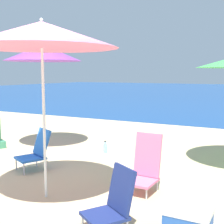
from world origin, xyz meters
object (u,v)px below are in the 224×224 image
at_px(beach_umbrella_purple, 43,53).
at_px(beach_chair_navy, 113,202).
at_px(beach_umbrella_pink, 42,35).
at_px(cooler_box, 188,220).
at_px(water_bottle, 105,148).
at_px(beach_chair_blue, 36,150).
at_px(beach_chair_pink, 145,166).

height_order(beach_umbrella_purple, beach_chair_navy, beach_umbrella_purple).
height_order(beach_umbrella_pink, cooler_box, beach_umbrella_pink).
bearing_deg(water_bottle, beach_chair_blue, -108.67).
height_order(beach_chair_navy, water_bottle, beach_chair_navy).
height_order(beach_chair_navy, cooler_box, beach_chair_navy).
bearing_deg(beach_chair_navy, beach_chair_blue, -177.18).
bearing_deg(beach_chair_pink, beach_chair_navy, -82.38).
bearing_deg(cooler_box, beach_umbrella_purple, 148.52).
height_order(beach_umbrella_pink, beach_chair_pink, beach_umbrella_pink).
distance_m(beach_umbrella_pink, water_bottle, 3.25).
distance_m(beach_umbrella_pink, beach_chair_navy, 2.28).
height_order(beach_chair_pink, beach_chair_blue, beach_chair_pink).
xyz_separation_m(beach_umbrella_purple, cooler_box, (4.00, -2.45, -2.02)).
xyz_separation_m(beach_umbrella_pink, beach_umbrella_purple, (-2.02, 2.40, -0.04)).
bearing_deg(beach_chair_navy, beach_chair_pink, 127.72).
bearing_deg(beach_chair_navy, water_bottle, 152.89).
bearing_deg(beach_umbrella_purple, cooler_box, -31.48).
relative_size(beach_umbrella_purple, beach_chair_blue, 3.33).
height_order(beach_chair_pink, water_bottle, beach_chair_pink).
distance_m(beach_chair_blue, water_bottle, 1.67).
height_order(beach_chair_blue, water_bottle, beach_chair_blue).
xyz_separation_m(beach_umbrella_pink, beach_chair_navy, (1.23, -0.33, -1.90)).
bearing_deg(beach_chair_pink, cooler_box, -44.81).
bearing_deg(beach_chair_blue, beach_chair_navy, -4.10).
bearing_deg(water_bottle, beach_chair_pink, -45.60).
xyz_separation_m(beach_umbrella_pink, beach_chair_blue, (-0.96, 0.90, -1.85)).
bearing_deg(beach_chair_blue, beach_umbrella_purple, 150.37).
distance_m(beach_umbrella_pink, beach_umbrella_purple, 3.14).
bearing_deg(beach_umbrella_pink, beach_chair_blue, 136.90).
distance_m(beach_umbrella_pink, beach_chair_pink, 2.32).
xyz_separation_m(beach_umbrella_pink, cooler_box, (1.98, -0.05, -2.06)).
bearing_deg(beach_umbrella_pink, beach_umbrella_purple, 130.03).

